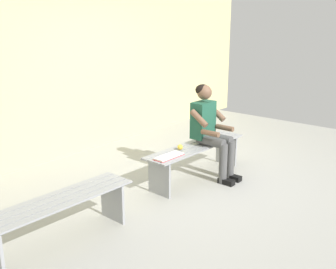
{
  "coord_description": "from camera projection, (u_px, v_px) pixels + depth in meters",
  "views": [
    {
      "loc": [
        4.21,
        3.03,
        2.11
      ],
      "look_at": [
        0.78,
        0.15,
        0.82
      ],
      "focal_mm": 42.88,
      "sensor_mm": 36.0,
      "label": 1
    }
  ],
  "objects": [
    {
      "name": "ground_plane",
      "position": [
        210.0,
        235.0,
        4.12
      ],
      "size": [
        10.0,
        7.0,
        0.04
      ],
      "primitive_type": "cube",
      "color": "#9E9E99"
    },
    {
      "name": "brick_wall",
      "position": [
        60.0,
        63.0,
        6.18
      ],
      "size": [
        9.5,
        0.24,
        2.92
      ],
      "primitive_type": "cube",
      "color": "#D1C684",
      "rests_on": "ground"
    },
    {
      "name": "bench_near",
      "position": [
        196.0,
        153.0,
        5.45
      ],
      "size": [
        1.73,
        0.43,
        0.47
      ],
      "rotation": [
        0.0,
        0.0,
        -0.03
      ],
      "color": "gray",
      "rests_on": "ground"
    },
    {
      "name": "bench_far",
      "position": [
        59.0,
        211.0,
        3.82
      ],
      "size": [
        1.58,
        0.43,
        0.47
      ],
      "rotation": [
        0.0,
        0.0,
        -0.03
      ],
      "color": "gray",
      "rests_on": "ground"
    },
    {
      "name": "person_seated",
      "position": [
        210.0,
        127.0,
        5.42
      ],
      "size": [
        0.5,
        0.69,
        1.28
      ],
      "color": "#1E513D",
      "rests_on": "ground"
    },
    {
      "name": "apple",
      "position": [
        180.0,
        147.0,
        5.22
      ],
      "size": [
        0.07,
        0.07,
        0.07
      ],
      "primitive_type": "sphere",
      "color": "gold",
      "rests_on": "bench_near"
    },
    {
      "name": "book_open",
      "position": [
        169.0,
        156.0,
        4.95
      ],
      "size": [
        0.42,
        0.17,
        0.02
      ],
      "rotation": [
        0.0,
        0.0,
        -0.03
      ],
      "color": "white",
      "rests_on": "bench_near"
    }
  ]
}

